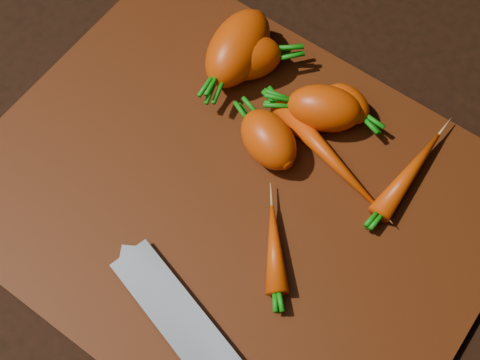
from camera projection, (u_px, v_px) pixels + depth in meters
The scene contains 10 objects.
ground at pixel (234, 202), 0.67m from camera, with size 2.00×2.00×0.01m, color black.
cutting_board at pixel (234, 198), 0.66m from camera, with size 0.50×0.40×0.01m, color #4E200A.
carrot_0 at pixel (245, 57), 0.70m from camera, with size 0.08×0.05×0.05m, color #D3430A.
carrot_1 at pixel (268, 140), 0.66m from camera, with size 0.07×0.05×0.05m, color #D3430A.
carrot_2 at pixel (238, 48), 0.70m from camera, with size 0.10×0.06×0.06m, color #D3430A.
carrot_3 at pixel (324, 108), 0.67m from camera, with size 0.08×0.05×0.05m, color #D3430A.
carrot_4 at pixel (347, 104), 0.68m from camera, with size 0.05×0.03×0.03m, color #D3430A.
carrot_5 at pixel (409, 174), 0.65m from camera, with size 0.11×0.02×0.02m, color #D3430A.
carrot_6 at pixel (326, 153), 0.66m from camera, with size 0.14×0.03×0.03m, color #D3430A.
carrot_7 at pixel (275, 248), 0.62m from camera, with size 0.09×0.02×0.02m, color #D3430A.
Camera 1 is at (0.16, -0.22, 0.61)m, focal length 50.00 mm.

